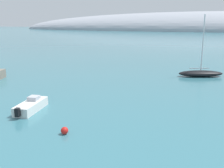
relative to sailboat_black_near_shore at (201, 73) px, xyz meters
name	(u,v)px	position (x,y,z in m)	size (l,w,h in m)	color
sailboat_black_near_shore	(201,73)	(0.00, 0.00, 0.00)	(7.06, 4.09, 9.30)	black
motorboat_white_foreground	(31,106)	(-15.49, -21.85, -0.08)	(2.00, 4.89, 1.26)	white
mooring_buoy_red	(65,131)	(-9.87, -25.88, -0.27)	(0.57, 0.57, 0.57)	red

